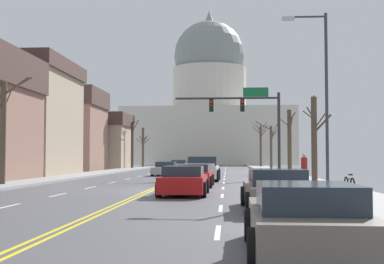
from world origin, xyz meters
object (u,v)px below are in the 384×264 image
Objects in this scene: pickup_truck_near_00 at (202,170)px; sedan_oncoming_01 at (179,166)px; sedan_near_02 at (184,181)px; bicycle_parked at (349,186)px; sedan_near_04 at (305,221)px; street_lamp_right at (321,86)px; pedestrian_00 at (304,167)px; sedan_near_01 at (194,176)px; sedan_near_03 at (276,191)px; signal_gantry at (249,113)px; sedan_oncoming_00 at (166,169)px.

pickup_truck_near_00 is 1.20× the size of sedan_oncoming_01.
bicycle_parked is at bearing -8.61° from sedan_near_02.
street_lamp_right is at bearing 78.69° from sedan_near_04.
pedestrian_00 is 0.94× the size of bicycle_parked.
sedan_near_02 reaches higher than sedan_near_01.
bicycle_parked is at bearing 73.75° from sedan_near_04.
pedestrian_00 reaches higher than sedan_oncoming_01.
sedan_near_01 is at bearing -90.69° from pickup_truck_near_00.
sedan_oncoming_01 is at bearing 99.29° from pickup_truck_near_00.
sedan_near_03 is 0.96× the size of sedan_oncoming_01.
pickup_truck_near_00 is at bearing 116.86° from street_lamp_right.
pedestrian_00 reaches higher than pickup_truck_near_00.
pedestrian_00 is (2.90, 19.70, 0.48)m from sedan_near_04.
sedan_near_02 is at bearing -101.59° from signal_gantry.
sedan_oncoming_00 is (-6.93, 5.10, -4.35)m from signal_gantry.
sedan_near_02 is at bearing -132.81° from pedestrian_00.
signal_gantry is at bearing 99.91° from bicycle_parked.
signal_gantry is 4.47× the size of bicycle_parked.
sedan_near_01 is at bearing -83.09° from sedan_oncoming_01.
sedan_oncoming_00 is 0.92× the size of sedan_oncoming_01.
street_lamp_right is 1.87× the size of sedan_oncoming_00.
sedan_near_03 reaches higher than bicycle_parked.
pickup_truck_near_00 is 15.77m from bicycle_parked.
bicycle_parked is (6.67, -1.01, -0.10)m from sedan_near_02.
pedestrian_00 is (2.51, -10.61, -3.85)m from signal_gantry.
pickup_truck_near_00 is 22.74m from sedan_oncoming_01.
street_lamp_right is 13.77m from pickup_truck_near_00.
signal_gantry is 17.97m from sedan_near_02.
street_lamp_right reaches higher than signal_gantry.
street_lamp_right is 1.78× the size of sedan_near_04.
sedan_oncoming_00 is (-3.48, 15.97, -0.03)m from sedan_near_01.
signal_gantry is 23.37m from sedan_near_03.
sedan_near_02 is at bearing -90.61° from pickup_truck_near_00.
sedan_near_01 is 16.35m from sedan_oncoming_00.
street_lamp_right is at bearing -65.21° from sedan_oncoming_00.
sedan_near_03 is 42.23m from sedan_oncoming_01.
sedan_near_01 is 5.98m from pedestrian_00.
sedan_near_02 is 8.86m from pedestrian_00.
sedan_near_03 is at bearing -102.26° from pedestrian_00.
sedan_near_04 is at bearing -98.37° from pedestrian_00.
sedan_oncoming_00 is at bearing 113.51° from bicycle_parked.
sedan_oncoming_00 is at bearing 98.77° from sedan_near_02.
sedan_oncoming_00 is (-6.54, 35.40, -0.02)m from sedan_near_04.
sedan_near_01 is 0.97× the size of sedan_near_04.
signal_gantry is at bearing 99.44° from street_lamp_right.
sedan_near_01 is at bearing 142.64° from street_lamp_right.
street_lamp_right reaches higher than sedan_near_04.
bicycle_parked is at bearing -74.51° from sedan_oncoming_01.
pickup_truck_near_00 is 1.30× the size of sedan_oncoming_00.
bicycle_parked is at bearing 55.48° from sedan_near_03.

